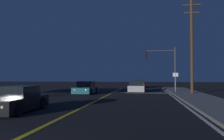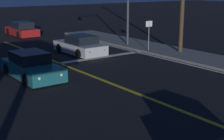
# 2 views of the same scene
# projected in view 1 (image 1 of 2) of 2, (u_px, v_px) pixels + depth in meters

# --- Properties ---
(sidewalk_right) EXTENTS (3.20, 43.96, 0.15)m
(sidewalk_right) POSITION_uv_depth(u_px,v_px,m) (212.00, 103.00, 15.77)
(sidewalk_right) COLOR slate
(sidewalk_right) RESTS_ON ground
(lane_line_center) EXTENTS (0.20, 41.52, 0.01)m
(lane_line_center) POSITION_uv_depth(u_px,v_px,m) (92.00, 103.00, 16.89)
(lane_line_center) COLOR gold
(lane_line_center) RESTS_ON ground
(lane_line_edge_right) EXTENTS (0.16, 41.52, 0.01)m
(lane_line_edge_right) POSITION_uv_depth(u_px,v_px,m) (183.00, 104.00, 16.03)
(lane_line_edge_right) COLOR silver
(lane_line_edge_right) RESTS_ON ground
(stop_bar) EXTENTS (6.44, 0.50, 0.01)m
(stop_bar) POSITION_uv_depth(u_px,v_px,m) (141.00, 93.00, 27.05)
(stop_bar) COLOR silver
(stop_bar) RESTS_ON ground
(car_far_approaching_silver) EXTENTS (2.04, 4.36, 1.34)m
(car_far_approaching_silver) POSITION_uv_depth(u_px,v_px,m) (136.00, 87.00, 28.95)
(car_far_approaching_silver) COLOR #B2B5BA
(car_far_approaching_silver) RESTS_ON ground
(car_mid_block_black) EXTENTS (1.85, 4.42, 1.34)m
(car_mid_block_black) POSITION_uv_depth(u_px,v_px,m) (17.00, 101.00, 12.57)
(car_mid_block_black) COLOR black
(car_mid_block_black) RESTS_ON ground
(car_following_oncoming_red) EXTENTS (1.94, 4.31, 1.34)m
(car_following_oncoming_red) POSITION_uv_depth(u_px,v_px,m) (139.00, 84.00, 39.62)
(car_following_oncoming_red) COLOR maroon
(car_following_oncoming_red) RESTS_ON ground
(car_parked_curb_teal) EXTENTS (1.94, 4.35, 1.34)m
(car_parked_curb_teal) POSITION_uv_depth(u_px,v_px,m) (86.00, 88.00, 25.83)
(car_parked_curb_teal) COLOR #195960
(car_parked_curb_teal) RESTS_ON ground
(traffic_signal_near_right) EXTENTS (3.65, 0.28, 5.38)m
(traffic_signal_near_right) POSITION_uv_depth(u_px,v_px,m) (164.00, 62.00, 29.04)
(traffic_signal_near_right) COLOR #38383D
(traffic_signal_near_right) RESTS_ON ground
(utility_pole_right) EXTENTS (1.78, 0.29, 9.71)m
(utility_pole_right) POSITION_uv_depth(u_px,v_px,m) (192.00, 45.00, 24.20)
(utility_pole_right) COLOR #42301E
(utility_pole_right) RESTS_ON ground
(street_sign_corner) EXTENTS (0.56, 0.06, 2.29)m
(street_sign_corner) POSITION_uv_depth(u_px,v_px,m) (176.00, 79.00, 26.07)
(street_sign_corner) COLOR slate
(street_sign_corner) RESTS_ON ground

